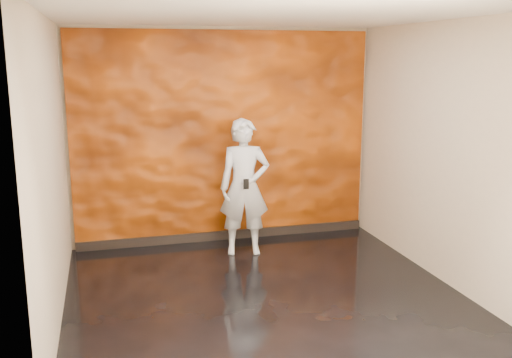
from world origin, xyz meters
The scene contains 5 objects.
room centered at (0.00, 0.00, 1.40)m, with size 4.02×4.02×2.81m.
feature_wall centered at (0.00, 1.96, 1.38)m, with size 3.90×0.06×2.75m, color #CF540A.
baseboard centered at (0.00, 1.92, 0.06)m, with size 3.90×0.04×0.12m, color black.
man centered at (0.12, 1.35, 0.84)m, with size 0.62×0.40×1.69m, color #A2A6B2.
phone centered at (0.08, 1.11, 0.94)m, with size 0.07×0.01×0.12m, color black.
Camera 1 is at (-1.52, -5.31, 2.42)m, focal length 40.00 mm.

